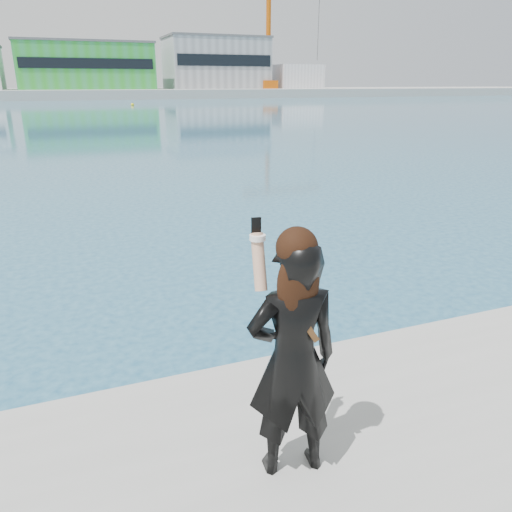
# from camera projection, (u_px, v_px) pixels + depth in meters

# --- Properties ---
(far_quay) EXTENTS (320.00, 40.00, 2.00)m
(far_quay) POSITION_uv_depth(u_px,v_px,m) (53.00, 94.00, 118.13)
(far_quay) COLOR #9E9E99
(far_quay) RESTS_ON ground
(warehouse_green) EXTENTS (30.60, 16.36, 10.50)m
(warehouse_green) POSITION_uv_depth(u_px,v_px,m) (86.00, 66.00, 117.06)
(warehouse_green) COLOR green
(warehouse_green) RESTS_ON far_quay
(warehouse_grey_right) EXTENTS (25.50, 15.35, 12.50)m
(warehouse_grey_right) POSITION_uv_depth(u_px,v_px,m) (216.00, 63.00, 127.82)
(warehouse_grey_right) COLOR gray
(warehouse_grey_right) RESTS_ON far_quay
(ancillary_shed) EXTENTS (12.00, 10.00, 6.00)m
(ancillary_shed) POSITION_uv_depth(u_px,v_px,m) (296.00, 77.00, 134.77)
(ancillary_shed) COLOR silver
(ancillary_shed) RESTS_ON far_quay
(dock_crane) EXTENTS (23.00, 4.00, 24.00)m
(dock_crane) POSITION_uv_depth(u_px,v_px,m) (273.00, 34.00, 124.89)
(dock_crane) COLOR #DA5C0C
(dock_crane) RESTS_ON far_quay
(flagpole_right) EXTENTS (1.28, 0.16, 8.00)m
(flagpole_right) POSITION_uv_depth(u_px,v_px,m) (152.00, 69.00, 116.05)
(flagpole_right) COLOR silver
(flagpole_right) RESTS_ON far_quay
(buoy_near) EXTENTS (0.50, 0.50, 0.50)m
(buoy_near) POSITION_uv_depth(u_px,v_px,m) (133.00, 106.00, 79.96)
(buoy_near) COLOR yellow
(buoy_near) RESTS_ON ground
(woman) EXTENTS (0.71, 0.52, 1.90)m
(woman) POSITION_uv_depth(u_px,v_px,m) (293.00, 353.00, 3.45)
(woman) COLOR black
(woman) RESTS_ON near_quay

